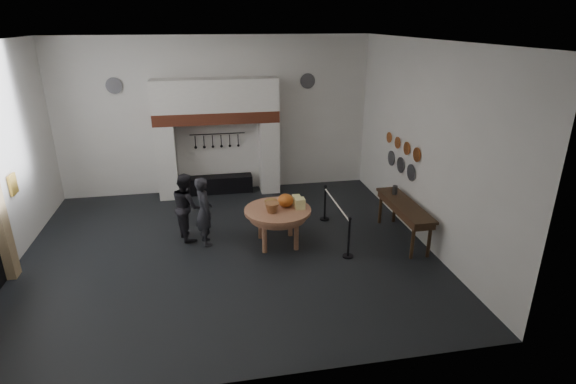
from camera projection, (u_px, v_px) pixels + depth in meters
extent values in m
cube|color=black|center=(228.00, 250.00, 10.17)|extent=(9.00, 8.00, 0.02)
cube|color=silver|center=(217.00, 41.00, 8.55)|extent=(9.00, 8.00, 0.02)
cube|color=silver|center=(216.00, 116.00, 13.03)|extent=(9.00, 0.02, 4.50)
cube|color=silver|center=(239.00, 242.00, 5.69)|extent=(9.00, 0.02, 4.50)
cube|color=silver|center=(424.00, 144.00, 10.13)|extent=(0.02, 8.00, 4.50)
cube|color=silver|center=(167.00, 161.00, 12.88)|extent=(0.55, 0.70, 2.15)
cube|color=silver|center=(269.00, 156.00, 13.38)|extent=(0.55, 0.70, 2.15)
cube|color=#9E442B|center=(217.00, 117.00, 12.69)|extent=(3.50, 0.72, 0.32)
cube|color=silver|center=(215.00, 95.00, 12.47)|extent=(3.50, 0.70, 0.90)
cube|color=black|center=(220.00, 184.00, 13.49)|extent=(1.90, 0.45, 0.50)
cylinder|color=black|center=(217.00, 134.00, 13.13)|extent=(1.60, 0.02, 0.02)
cube|color=gold|center=(13.00, 184.00, 9.57)|extent=(0.05, 0.34, 0.44)
cylinder|color=tan|center=(278.00, 210.00, 10.17)|extent=(1.77, 1.77, 0.07)
ellipsoid|color=#D65E1E|center=(286.00, 200.00, 10.23)|extent=(0.36, 0.36, 0.31)
cube|color=#EDE48E|center=(300.00, 203.00, 10.15)|extent=(0.22, 0.22, 0.24)
cube|color=#EDE78D|center=(296.00, 199.00, 10.43)|extent=(0.18, 0.18, 0.20)
cone|color=#A3653B|center=(272.00, 208.00, 9.95)|extent=(0.37, 0.37, 0.22)
ellipsoid|color=#A56E3A|center=(271.00, 201.00, 10.44)|extent=(0.31, 0.18, 0.13)
imported|color=black|center=(204.00, 211.00, 10.20)|extent=(0.52, 0.67, 1.63)
imported|color=black|center=(187.00, 206.00, 10.50)|extent=(0.81, 0.92, 1.60)
cube|color=#3C2416|center=(405.00, 205.00, 10.40)|extent=(0.55, 2.20, 0.06)
cylinder|color=#4A494E|center=(395.00, 190.00, 10.90)|extent=(0.12, 0.12, 0.22)
cylinder|color=#C6662D|center=(417.00, 155.00, 10.42)|extent=(0.03, 0.34, 0.34)
cylinder|color=#C6662D|center=(407.00, 148.00, 10.92)|extent=(0.03, 0.32, 0.32)
cylinder|color=#C6662D|center=(398.00, 143.00, 11.42)|extent=(0.03, 0.30, 0.30)
cylinder|color=#C6662D|center=(389.00, 137.00, 11.93)|extent=(0.03, 0.28, 0.28)
cylinder|color=#4C4C51|center=(411.00, 172.00, 10.78)|extent=(0.03, 0.40, 0.40)
cylinder|color=#4C4C51|center=(401.00, 165.00, 11.33)|extent=(0.03, 0.40, 0.40)
cylinder|color=#4C4C51|center=(391.00, 158.00, 11.88)|extent=(0.03, 0.40, 0.40)
cylinder|color=#4C4C51|center=(114.00, 86.00, 12.19)|extent=(0.44, 0.03, 0.44)
cylinder|color=#4C4C51|center=(308.00, 81.00, 13.11)|extent=(0.44, 0.03, 0.44)
cylinder|color=black|center=(349.00, 238.00, 9.72)|extent=(0.05, 0.05, 0.90)
cylinder|color=black|center=(325.00, 204.00, 11.56)|extent=(0.05, 0.05, 0.90)
cylinder|color=white|center=(337.00, 204.00, 10.50)|extent=(0.04, 2.00, 0.04)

